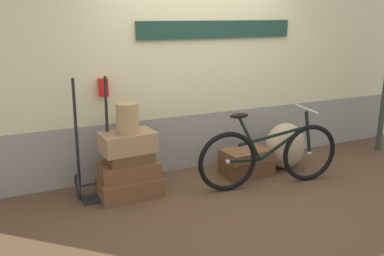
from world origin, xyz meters
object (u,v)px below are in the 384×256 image
suitcase_5 (246,154)px  luggage_trolley (95,169)px  suitcase_1 (129,169)px  suitcase_3 (128,142)px  suitcase_0 (130,186)px  wicker_basket (128,118)px  bicycle (269,155)px  suitcase_4 (246,166)px  suitcase_2 (130,157)px  burlap_sack (285,146)px

suitcase_5 → luggage_trolley: luggage_trolley is taller
suitcase_1 → suitcase_3: (0.00, 0.01, 0.31)m
suitcase_0 → suitcase_1: size_ratio=1.07×
wicker_basket → suitcase_1: bearing=120.9°
suitcase_1 → wicker_basket: 0.59m
suitcase_5 → wicker_basket: (-1.49, 0.02, 0.62)m
suitcase_0 → bicycle: (1.57, -0.41, 0.27)m
suitcase_0 → suitcase_3: size_ratio=1.17×
suitcase_4 → suitcase_3: bearing=-178.5°
suitcase_1 → bicycle: bearing=-14.1°
suitcase_2 → suitcase_4: 1.55m
bicycle → suitcase_1: bearing=164.5°
suitcase_0 → suitcase_5: suitcase_5 is taller
suitcase_0 → suitcase_4: same height
suitcase_3 → luggage_trolley: 0.48m
suitcase_5 → suitcase_4: bearing=24.5°
burlap_sack → suitcase_0: bearing=179.5°
luggage_trolley → suitcase_5: bearing=-4.3°
wicker_basket → luggage_trolley: luggage_trolley is taller
suitcase_5 → burlap_sack: bearing=-7.5°
suitcase_0 → luggage_trolley: size_ratio=0.51×
suitcase_3 → bicycle: (1.56, -0.45, -0.24)m
suitcase_1 → suitcase_2: 0.15m
suitcase_3 → wicker_basket: size_ratio=1.76×
suitcase_4 → luggage_trolley: bearing=178.5°
suitcase_1 → suitcase_3: suitcase_3 is taller
suitcase_2 → wicker_basket: bearing=107.4°
suitcase_4 → suitcase_1: bearing=-178.1°
suitcase_1 → suitcase_3: bearing=73.9°
suitcase_2 → suitcase_3: bearing=100.0°
suitcase_2 → wicker_basket: 0.44m
burlap_sack → suitcase_3: bearing=178.5°
suitcase_1 → suitcase_4: size_ratio=1.04×
suitcase_1 → suitcase_4: 1.53m
wicker_basket → bicycle: size_ratio=0.19×
suitcase_2 → wicker_basket: wicker_basket is taller
suitcase_0 → suitcase_2: (0.02, 0.00, 0.34)m
suitcase_4 → suitcase_5: bearing=-147.1°
suitcase_0 → suitcase_4: 1.52m
wicker_basket → burlap_sack: (2.08, -0.03, -0.58)m
suitcase_3 → luggage_trolley: (-0.36, 0.10, -0.30)m
suitcase_0 → suitcase_3: (0.01, 0.04, 0.51)m
suitcase_0 → suitcase_3: 0.51m
burlap_sack → suitcase_5: bearing=178.4°
suitcase_1 → suitcase_3: size_ratio=1.10×
luggage_trolley → bicycle: 1.99m
suitcase_0 → suitcase_2: suitcase_2 is taller
suitcase_2 → suitcase_5: suitcase_2 is taller
suitcase_3 → suitcase_4: suitcase_3 is taller
suitcase_1 → wicker_basket: size_ratio=1.94×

